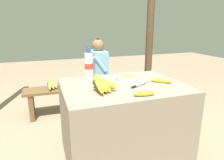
# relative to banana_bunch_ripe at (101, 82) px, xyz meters

# --- Properties ---
(ground_plane) EXTENTS (12.00, 12.00, 0.00)m
(ground_plane) POSITION_rel_banana_bunch_ripe_xyz_m (0.24, 0.09, -0.81)
(ground_plane) COLOR gray
(market_counter) EXTENTS (1.11, 0.84, 0.74)m
(market_counter) POSITION_rel_banana_bunch_ripe_xyz_m (0.24, 0.09, -0.44)
(market_counter) COLOR gray
(market_counter) RESTS_ON ground_plane
(banana_bunch_ripe) EXTENTS (0.21, 0.33, 0.16)m
(banana_bunch_ripe) POSITION_rel_banana_bunch_ripe_xyz_m (0.00, 0.00, 0.00)
(banana_bunch_ripe) COLOR #4C381E
(banana_bunch_ripe) RESTS_ON market_counter
(serving_bowl) EXTENTS (0.22, 0.22, 0.05)m
(serving_bowl) POSITION_rel_banana_bunch_ripe_xyz_m (0.34, 0.23, -0.05)
(serving_bowl) COLOR silver
(serving_bowl) RESTS_ON market_counter
(water_bottle) EXTENTS (0.08, 0.08, 0.34)m
(water_bottle) POSITION_rel_banana_bunch_ripe_xyz_m (-0.00, 0.40, 0.06)
(water_bottle) COLOR white
(water_bottle) RESTS_ON market_counter
(loose_banana_front) EXTENTS (0.18, 0.07, 0.05)m
(loose_banana_front) POSITION_rel_banana_bunch_ripe_xyz_m (0.28, -0.24, -0.05)
(loose_banana_front) COLOR yellow
(loose_banana_front) RESTS_ON market_counter
(loose_banana_side) EXTENTS (0.18, 0.17, 0.05)m
(loose_banana_side) POSITION_rel_banana_bunch_ripe_xyz_m (0.60, 0.04, -0.05)
(loose_banana_side) COLOR yellow
(loose_banana_side) RESTS_ON market_counter
(knife) EXTENTS (0.23, 0.15, 0.02)m
(knife) POSITION_rel_banana_bunch_ripe_xyz_m (0.34, 0.01, -0.06)
(knife) COLOR #BCBCC1
(knife) RESTS_ON market_counter
(wooden_bench) EXTENTS (1.59, 0.32, 0.40)m
(wooden_bench) POSITION_rel_banana_bunch_ripe_xyz_m (0.06, 1.28, -0.48)
(wooden_bench) COLOR brown
(wooden_bench) RESTS_ON ground_plane
(seated_vendor) EXTENTS (0.41, 0.40, 1.08)m
(seated_vendor) POSITION_rel_banana_bunch_ripe_xyz_m (0.28, 1.25, -0.20)
(seated_vendor) COLOR #564C60
(seated_vendor) RESTS_ON ground_plane
(banana_bunch_green) EXTENTS (0.18, 0.30, 0.14)m
(banana_bunch_green) POSITION_rel_banana_bunch_ripe_xyz_m (-0.34, 1.28, -0.35)
(banana_bunch_green) COLOR #4C381E
(banana_bunch_green) RESTS_ON wooden_bench
(support_post_far) EXTENTS (0.12, 0.12, 2.72)m
(support_post_far) POSITION_rel_banana_bunch_ripe_xyz_m (1.35, 1.59, 0.54)
(support_post_far) COLOR #4C3823
(support_post_far) RESTS_ON ground_plane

